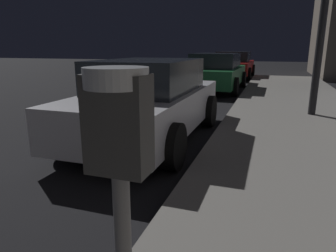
{
  "coord_description": "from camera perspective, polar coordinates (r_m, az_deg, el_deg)",
  "views": [
    {
      "loc": [
        4.9,
        0.18,
        1.63
      ],
      "look_at": [
        4.18,
        2.31,
        1.05
      ],
      "focal_mm": 32.37,
      "sensor_mm": 36.0,
      "label": 1
    }
  ],
  "objects": [
    {
      "name": "parking_meter",
      "position": [
        0.97,
        -8.94,
        -10.02
      ],
      "size": [
        0.19,
        0.19,
        1.43
      ],
      "color": "#59595B",
      "rests_on": "sidewalk"
    },
    {
      "name": "car_silver",
      "position": [
        5.46,
        -3.66,
        4.83
      ],
      "size": [
        1.95,
        4.03,
        1.43
      ],
      "color": "#B7B7BF",
      "rests_on": "ground"
    },
    {
      "name": "car_green",
      "position": [
        12.1,
        9.02,
        10.02
      ],
      "size": [
        2.08,
        4.31,
        1.43
      ],
      "color": "#19592D",
      "rests_on": "ground"
    },
    {
      "name": "car_red",
      "position": [
        17.73,
        12.26,
        11.22
      ],
      "size": [
        2.16,
        4.6,
        1.43
      ],
      "color": "maroon",
      "rests_on": "ground"
    }
  ]
}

